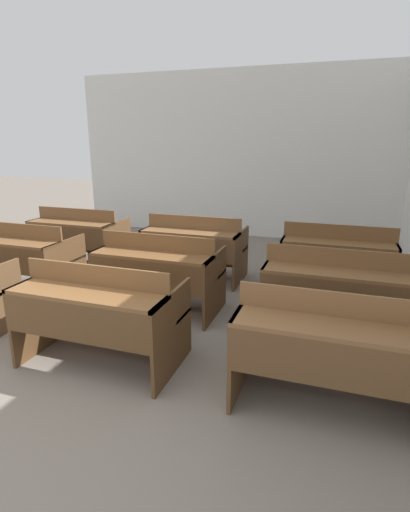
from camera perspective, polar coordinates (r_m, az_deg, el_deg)
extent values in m
cube|color=silver|center=(7.63, 3.88, 14.17)|extent=(6.09, 0.06, 2.99)
cube|color=#53371E|center=(3.74, -22.31, -7.45)|extent=(0.03, 0.73, 0.67)
cube|color=#53371E|center=(3.12, -4.66, -10.97)|extent=(0.03, 0.73, 0.67)
cube|color=brown|center=(3.11, -16.74, -5.25)|extent=(1.25, 0.32, 0.03)
cube|color=#53371E|center=(3.07, -18.12, -9.08)|extent=(1.20, 0.02, 0.30)
cube|color=brown|center=(3.20, -15.34, -2.70)|extent=(1.25, 0.02, 0.17)
cube|color=brown|center=(3.52, -12.60, -6.93)|extent=(1.25, 0.32, 0.03)
cube|color=#53371E|center=(3.63, -12.35, -10.62)|extent=(1.20, 0.04, 0.04)
cube|color=brown|center=(2.97, 5.35, -12.46)|extent=(0.03, 0.73, 0.67)
cube|color=brown|center=(2.59, 17.91, -9.81)|extent=(1.25, 0.32, 0.03)
cube|color=brown|center=(2.53, 17.49, -14.65)|extent=(1.20, 0.02, 0.30)
cube|color=brown|center=(2.69, 18.17, -6.55)|extent=(1.25, 0.02, 0.17)
cube|color=brown|center=(3.07, 17.69, -10.92)|extent=(1.25, 0.32, 0.03)
cube|color=brown|center=(3.19, 17.29, -14.99)|extent=(1.20, 0.04, 0.04)
cube|color=brown|center=(4.87, -19.11, -1.70)|extent=(0.03, 0.73, 0.67)
cube|color=brown|center=(5.04, -26.37, 1.86)|extent=(1.25, 0.32, 0.03)
cube|color=brown|center=(5.13, -25.33, 3.33)|extent=(1.25, 0.02, 0.17)
cube|color=brown|center=(5.39, -23.03, 0.26)|extent=(1.25, 0.32, 0.03)
cube|color=brown|center=(5.46, -22.74, -2.31)|extent=(1.20, 0.04, 0.04)
cube|color=#52361D|center=(4.56, -13.40, -2.43)|extent=(0.03, 0.73, 0.67)
cube|color=#52361D|center=(4.07, 1.45, -4.26)|extent=(0.03, 0.73, 0.67)
cube|color=brown|center=(4.01, -7.76, 0.09)|extent=(1.25, 0.32, 0.03)
cube|color=#52361D|center=(3.93, -8.64, -2.81)|extent=(1.20, 0.02, 0.30)
cube|color=brown|center=(4.12, -6.89, 1.96)|extent=(1.25, 0.02, 0.17)
cube|color=brown|center=(4.44, -5.32, -1.73)|extent=(1.25, 0.32, 0.03)
cube|color=#52361D|center=(4.52, -5.24, -4.79)|extent=(1.20, 0.04, 0.04)
cube|color=brown|center=(3.97, 8.91, -5.03)|extent=(0.03, 0.73, 0.67)
cube|color=brown|center=(3.97, 26.65, -6.60)|extent=(0.03, 0.73, 0.67)
cube|color=brown|center=(3.63, 18.12, -2.33)|extent=(1.25, 0.32, 0.03)
cube|color=brown|center=(3.54, 17.83, -5.63)|extent=(1.20, 0.02, 0.30)
cube|color=brown|center=(3.74, 18.30, -0.20)|extent=(1.25, 0.02, 0.17)
cube|color=brown|center=(4.09, 17.93, -4.03)|extent=(1.25, 0.32, 0.03)
cube|color=brown|center=(4.18, 17.63, -7.29)|extent=(1.20, 0.04, 0.04)
cube|color=brown|center=(6.46, -21.74, 2.29)|extent=(0.03, 0.73, 0.67)
cube|color=brown|center=(5.75, -12.37, 1.49)|extent=(0.03, 0.73, 0.67)
cube|color=brown|center=(5.86, -18.73, 4.49)|extent=(1.25, 0.32, 0.03)
cube|color=brown|center=(5.78, -19.48, 2.57)|extent=(1.20, 0.02, 0.30)
cube|color=brown|center=(5.96, -17.95, 5.70)|extent=(1.25, 0.02, 0.17)
cube|color=brown|center=(6.23, -16.28, 2.93)|extent=(1.25, 0.32, 0.03)
cube|color=brown|center=(6.29, -16.10, 0.68)|extent=(1.20, 0.04, 0.04)
cube|color=brown|center=(5.47, -7.42, 0.98)|extent=(0.03, 0.73, 0.67)
cube|color=brown|center=(5.07, 5.12, -0.18)|extent=(0.03, 0.73, 0.67)
cube|color=brown|center=(4.98, -2.22, 3.38)|extent=(1.25, 0.32, 0.03)
cube|color=brown|center=(4.88, -2.83, 1.10)|extent=(1.20, 0.02, 0.30)
cube|color=brown|center=(5.09, -1.62, 4.81)|extent=(1.25, 0.02, 0.17)
cube|color=brown|center=(5.41, -0.65, 1.62)|extent=(1.25, 0.32, 0.03)
cube|color=brown|center=(5.48, -0.65, -0.95)|extent=(1.20, 0.04, 0.04)
cube|color=#54371E|center=(5.00, 11.22, -0.67)|extent=(0.03, 0.73, 0.67)
cube|color=#54371E|center=(5.00, 25.23, -1.92)|extent=(0.03, 0.73, 0.67)
cube|color=brown|center=(4.68, 18.52, 1.73)|extent=(1.25, 0.32, 0.03)
cube|color=#54371E|center=(4.58, 18.31, -0.73)|extent=(1.20, 0.02, 0.30)
cube|color=brown|center=(4.81, 18.65, 3.28)|extent=(1.25, 0.02, 0.17)
cube|color=brown|center=(5.14, 18.33, 0.01)|extent=(1.25, 0.32, 0.03)
cube|color=#54371E|center=(5.21, 18.09, -2.67)|extent=(1.20, 0.04, 0.04)
cylinder|color=#474C51|center=(5.66, 25.71, -1.77)|extent=(0.29, 0.29, 0.34)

